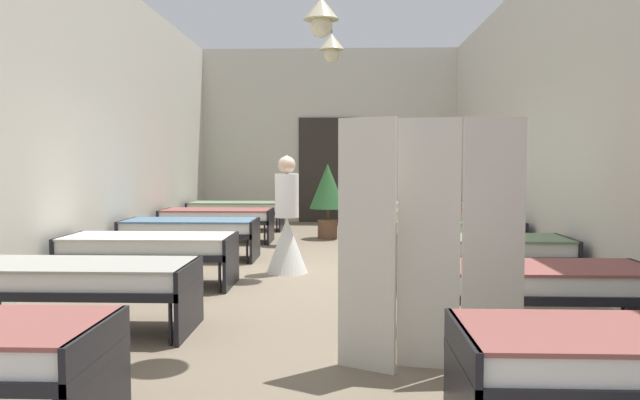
{
  "coord_description": "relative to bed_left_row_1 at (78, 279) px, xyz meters",
  "views": [
    {
      "loc": [
        0.33,
        -7.87,
        1.41
      ],
      "look_at": [
        0.0,
        0.93,
        0.86
      ],
      "focal_mm": 35.11,
      "sensor_mm": 36.0,
      "label": 1
    }
  ],
  "objects": [
    {
      "name": "ground_plane",
      "position": [
        1.86,
        2.85,
        -0.49
      ],
      "size": [
        6.42,
        13.7,
        0.1
      ],
      "primitive_type": "cube",
      "color": "#7A6B56"
    },
    {
      "name": "room_shell",
      "position": [
        1.86,
        4.15,
        1.55
      ],
      "size": [
        6.22,
        13.3,
        3.98
      ],
      "color": "beige",
      "rests_on": "ground"
    },
    {
      "name": "bed_left_row_1",
      "position": [
        0.0,
        0.0,
        0.0
      ],
      "size": [
        1.9,
        0.84,
        0.57
      ],
      "color": "black",
      "rests_on": "ground"
    },
    {
      "name": "bed_right_row_1",
      "position": [
        3.72,
        0.0,
        0.0
      ],
      "size": [
        1.9,
        0.84,
        0.57
      ],
      "color": "black",
      "rests_on": "ground"
    },
    {
      "name": "bed_left_row_2",
      "position": [
        0.0,
        1.9,
        0.0
      ],
      "size": [
        1.9,
        0.84,
        0.57
      ],
      "color": "black",
      "rests_on": "ground"
    },
    {
      "name": "bed_right_row_2",
      "position": [
        3.72,
        1.9,
        0.0
      ],
      "size": [
        1.9,
        0.84,
        0.57
      ],
      "color": "black",
      "rests_on": "ground"
    },
    {
      "name": "bed_left_row_3",
      "position": [
        0.0,
        3.8,
        0.0
      ],
      "size": [
        1.9,
        0.84,
        0.57
      ],
      "color": "black",
      "rests_on": "ground"
    },
    {
      "name": "bed_right_row_3",
      "position": [
        3.72,
        3.8,
        0.0
      ],
      "size": [
        1.9,
        0.84,
        0.57
      ],
      "color": "black",
      "rests_on": "ground"
    },
    {
      "name": "bed_left_row_4",
      "position": [
        0.0,
        5.7,
        0.0
      ],
      "size": [
        1.9,
        0.84,
        0.57
      ],
      "color": "black",
      "rests_on": "ground"
    },
    {
      "name": "bed_right_row_4",
      "position": [
        3.72,
        5.7,
        0.0
      ],
      "size": [
        1.9,
        0.84,
        0.57
      ],
      "color": "black",
      "rests_on": "ground"
    },
    {
      "name": "bed_left_row_5",
      "position": [
        0.0,
        7.6,
        0.0
      ],
      "size": [
        1.9,
        0.84,
        0.57
      ],
      "color": "black",
      "rests_on": "ground"
    },
    {
      "name": "bed_right_row_5",
      "position": [
        3.72,
        7.6,
        0.0
      ],
      "size": [
        1.9,
        0.84,
        0.57
      ],
      "color": "black",
      "rests_on": "ground"
    },
    {
      "name": "nurse_near_aisle",
      "position": [
        1.48,
        2.8,
        0.09
      ],
      "size": [
        0.52,
        0.52,
        1.49
      ],
      "rotation": [
        0.0,
        0.0,
        2.58
      ],
      "color": "white",
      "rests_on": "ground"
    },
    {
      "name": "potted_plant",
      "position": [
        1.9,
        6.28,
        0.43
      ],
      "size": [
        0.65,
        0.65,
        1.36
      ],
      "color": "brown",
      "rests_on": "ground"
    },
    {
      "name": "privacy_screen",
      "position": [
        2.77,
        -0.84,
        0.41
      ],
      "size": [
        1.24,
        0.23,
        1.7
      ],
      "rotation": [
        0.0,
        0.0,
        -0.19
      ],
      "color": "silver",
      "rests_on": "ground"
    }
  ]
}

